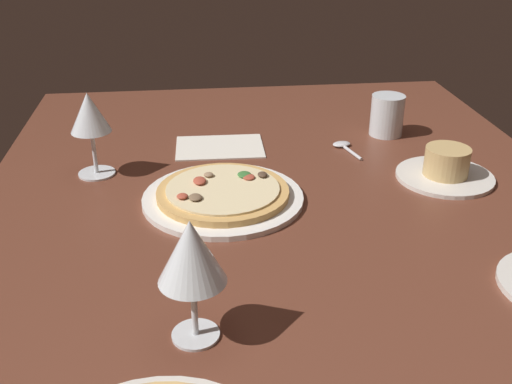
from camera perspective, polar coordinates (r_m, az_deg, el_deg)
The scene contains 8 objects.
dining_table at distance 104.32cm, azimuth 3.23°, elevation -3.09°, with size 150.00×110.00×4.00cm, color brown.
pizza_main at distance 107.34cm, azimuth -3.15°, elevation -0.26°, with size 28.68×28.68×3.39cm.
ramekin_on_saucer at distance 120.68cm, azimuth 17.49°, elevation 2.20°, with size 18.47×18.47×6.27cm.
wine_glass_far at distance 117.48cm, azimuth -15.44°, elevation 6.92°, with size 7.63×7.63×16.43cm.
wine_glass_near at distance 70.46cm, azimuth -6.13°, elevation -5.94°, with size 8.24×8.24×16.43cm.
water_glass at distance 139.36cm, azimuth 12.24°, elevation 6.85°, with size 7.39×7.39×9.12cm.
paper_menu at distance 130.37cm, azimuth -3.45°, elevation 4.26°, with size 13.36×18.64×0.30cm, color silver.
spoon at distance 131.16cm, azimuth 8.32°, elevation 4.30°, with size 10.18×4.75×1.00cm.
Camera 1 is at (89.25, -16.13, 53.55)cm, focal length 42.38 mm.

